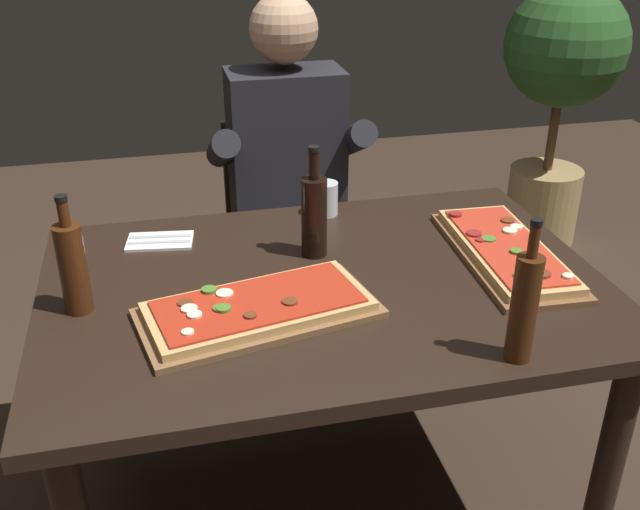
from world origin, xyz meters
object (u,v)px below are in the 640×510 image
tumbler_near_camera (326,200)px  pizza_rectangular_front (258,309)px  oil_bottle_amber (314,214)px  wine_bottle_dark (73,266)px  seated_diner (289,176)px  potted_plant_corner (561,82)px  vinegar_bottle_green (524,306)px  dining_table (324,314)px  pizza_rectangular_left (506,251)px  diner_chair (284,229)px

tumbler_near_camera → pizza_rectangular_front: bearing=-118.6°
oil_bottle_amber → wine_bottle_dark: bearing=-165.9°
seated_diner → potted_plant_corner: size_ratio=1.07×
vinegar_bottle_green → tumbler_near_camera: size_ratio=3.19×
wine_bottle_dark → dining_table: bearing=-0.4°
pizza_rectangular_left → potted_plant_corner: 1.76m
pizza_rectangular_front → pizza_rectangular_left: same height
dining_table → pizza_rectangular_left: (0.50, 0.02, 0.12)m
potted_plant_corner → vinegar_bottle_green: bearing=-121.7°
wine_bottle_dark → oil_bottle_amber: oil_bottle_amber is taller
dining_table → seated_diner: bearing=85.8°
wine_bottle_dark → diner_chair: (0.64, 0.85, -0.37)m
wine_bottle_dark → pizza_rectangular_left: bearing=0.6°
diner_chair → oil_bottle_amber: bearing=-93.7°
oil_bottle_amber → tumbler_near_camera: size_ratio=3.02×
seated_diner → oil_bottle_amber: bearing=-94.5°
pizza_rectangular_left → diner_chair: size_ratio=0.64×
wine_bottle_dark → oil_bottle_amber: size_ratio=0.95×
wine_bottle_dark → tumbler_near_camera: (0.69, 0.40, -0.07)m
pizza_rectangular_front → seated_diner: 0.89m
pizza_rectangular_front → oil_bottle_amber: bearing=54.8°
seated_diner → potted_plant_corner: (1.43, 0.74, 0.06)m
wine_bottle_dark → tumbler_near_camera: bearing=30.1°
dining_table → potted_plant_corner: (1.48, 1.47, 0.16)m
seated_diner → wine_bottle_dark: bearing=-131.3°
seated_diner → potted_plant_corner: seated_diner is taller
tumbler_near_camera → diner_chair: (-0.05, 0.45, -0.30)m
pizza_rectangular_front → dining_table: bearing=33.5°
wine_bottle_dark → diner_chair: size_ratio=0.33×
wine_bottle_dark → diner_chair: 1.13m
wine_bottle_dark → potted_plant_corner: 2.54m
tumbler_near_camera → vinegar_bottle_green: bearing=-75.0°
dining_table → seated_diner: size_ratio=1.05×
oil_bottle_amber → pizza_rectangular_left: bearing=-15.7°
diner_chair → seated_diner: 0.28m
tumbler_near_camera → diner_chair: 0.54m
pizza_rectangular_front → vinegar_bottle_green: size_ratio=1.82×
potted_plant_corner → diner_chair: bearing=-156.6°
pizza_rectangular_left → oil_bottle_amber: bearing=164.3°
wine_bottle_dark → seated_diner: seated_diner is taller
oil_bottle_amber → tumbler_near_camera: oil_bottle_amber is taller
diner_chair → tumbler_near_camera: bearing=-84.0°
tumbler_near_camera → diner_chair: diner_chair is taller
dining_table → wine_bottle_dark: 0.63m
oil_bottle_amber → vinegar_bottle_green: bearing=-61.2°
vinegar_bottle_green → tumbler_near_camera: (-0.22, 0.81, -0.08)m
pizza_rectangular_front → wine_bottle_dark: (-0.40, 0.13, 0.10)m
oil_bottle_amber → pizza_rectangular_front: bearing=-125.2°
dining_table → tumbler_near_camera: size_ratio=13.94×
vinegar_bottle_green → pizza_rectangular_left: bearing=67.0°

